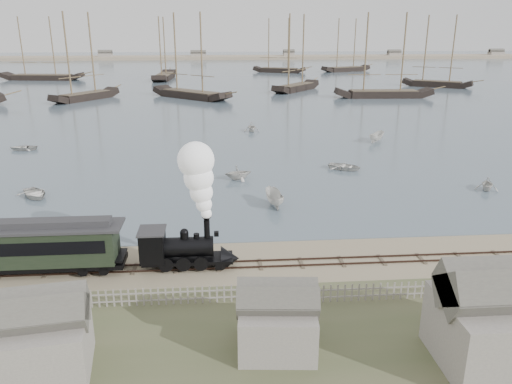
{
  "coord_description": "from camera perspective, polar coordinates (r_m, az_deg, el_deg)",
  "views": [
    {
      "loc": [
        -0.91,
        -34.51,
        16.31
      ],
      "look_at": [
        2.18,
        4.24,
        3.5
      ],
      "focal_mm": 35.0,
      "sensor_mm": 36.0,
      "label": 1
    }
  ],
  "objects": [
    {
      "name": "ground",
      "position": [
        38.18,
        -2.77,
        -7.07
      ],
      "size": [
        600.0,
        600.0,
        0.0
      ],
      "primitive_type": "plane",
      "color": "tan",
      "rests_on": "ground"
    },
    {
      "name": "harbor_water",
      "position": [
        205.16,
        -4.41,
        13.63
      ],
      "size": [
        600.0,
        336.0,
        0.06
      ],
      "primitive_type": "cube",
      "color": "#41535D",
      "rests_on": "ground"
    },
    {
      "name": "rail_track",
      "position": [
        36.37,
        -2.67,
        -8.36
      ],
      "size": [
        120.0,
        1.8,
        0.16
      ],
      "color": "#33221B",
      "rests_on": "ground"
    },
    {
      "name": "picket_fence_west",
      "position": [
        32.47,
        -14.17,
        -12.53
      ],
      "size": [
        19.0,
        0.1,
        1.2
      ],
      "primitive_type": null,
      "color": "gray",
      "rests_on": "ground"
    },
    {
      "name": "picket_fence_east",
      "position": [
        34.28,
        19.5,
        -11.32
      ],
      "size": [
        15.0,
        0.1,
        1.2
      ],
      "primitive_type": null,
      "color": "gray",
      "rests_on": "ground"
    },
    {
      "name": "shed_left",
      "position": [
        28.49,
        -23.49,
        -18.43
      ],
      "size": [
        5.0,
        4.0,
        4.1
      ],
      "primitive_type": null,
      "color": "gray",
      "rests_on": "ground"
    },
    {
      "name": "shed_mid",
      "position": [
        27.95,
        2.39,
        -17.48
      ],
      "size": [
        4.0,
        3.5,
        3.6
      ],
      "primitive_type": null,
      "color": "gray",
      "rests_on": "ground"
    },
    {
      "name": "shed_right",
      "position": [
        29.67,
        25.57,
        -17.15
      ],
      "size": [
        6.0,
        5.0,
        5.1
      ],
      "primitive_type": null,
      "color": "gray",
      "rests_on": "ground"
    },
    {
      "name": "far_spit",
      "position": [
        284.98,
        -4.51,
        14.9
      ],
      "size": [
        500.0,
        20.0,
        1.8
      ],
      "primitive_type": "cube",
      "color": "tan",
      "rests_on": "ground"
    },
    {
      "name": "locomotive",
      "position": [
        34.78,
        -6.83,
        -2.55
      ],
      "size": [
        7.0,
        2.61,
        8.73
      ],
      "color": "black",
      "rests_on": "ground"
    },
    {
      "name": "passenger_coach",
      "position": [
        38.0,
        -25.36,
        -5.5
      ],
      "size": [
        14.01,
        2.7,
        3.4
      ],
      "color": "black",
      "rests_on": "ground"
    },
    {
      "name": "rowboat_0",
      "position": [
        54.95,
        -23.97,
        -0.14
      ],
      "size": [
        4.86,
        4.64,
        0.82
      ],
      "primitive_type": "imported",
      "rotation": [
        0.0,
        0.0,
        0.64
      ],
      "color": "silver",
      "rests_on": "harbor_water"
    },
    {
      "name": "rowboat_1",
      "position": [
        56.05,
        -2.06,
        2.23
      ],
      "size": [
        3.33,
        3.63,
        1.61
      ],
      "primitive_type": "imported",
      "rotation": [
        0.0,
        0.0,
        1.82
      ],
      "color": "silver",
      "rests_on": "harbor_water"
    },
    {
      "name": "rowboat_2",
      "position": [
        47.73,
        2.08,
        -0.74
      ],
      "size": [
        3.94,
        1.89,
        1.47
      ],
      "primitive_type": "imported",
      "rotation": [
        0.0,
        0.0,
        3.27
      ],
      "color": "silver",
      "rests_on": "harbor_water"
    },
    {
      "name": "rowboat_3",
      "position": [
        61.01,
        10.12,
        2.9
      ],
      "size": [
        4.54,
        4.89,
        0.83
      ],
      "primitive_type": "imported",
      "rotation": [
        0.0,
        0.0,
        1.0
      ],
      "color": "silver",
      "rests_on": "harbor_water"
    },
    {
      "name": "rowboat_4",
      "position": [
        57.69,
        24.92,
        0.86
      ],
      "size": [
        3.4,
        3.24,
        1.4
      ],
      "primitive_type": "imported",
      "rotation": [
        0.0,
        0.0,
        5.81
      ],
      "color": "silver",
      "rests_on": "harbor_water"
    },
    {
      "name": "rowboat_5",
      "position": [
        77.26,
        13.61,
        6.14
      ],
      "size": [
        3.75,
        3.63,
        1.46
      ],
      "primitive_type": "imported",
      "rotation": [
        0.0,
        0.0,
        2.39
      ],
      "color": "silver",
      "rests_on": "harbor_water"
    },
    {
      "name": "rowboat_6",
      "position": [
        77.14,
        -25.05,
        4.64
      ],
      "size": [
        2.69,
        3.69,
        0.75
      ],
      "primitive_type": "imported",
      "rotation": [
        0.0,
        0.0,
        4.74
      ],
      "color": "silver",
      "rests_on": "harbor_water"
    },
    {
      "name": "rowboat_7",
      "position": [
        82.69,
        -0.5,
        7.46
      ],
      "size": [
        3.23,
        2.86,
        1.58
      ],
      "primitive_type": "imported",
      "rotation": [
        0.0,
        0.0,
        0.1
      ],
      "color": "silver",
      "rests_on": "harbor_water"
    },
    {
      "name": "schooner_1",
      "position": [
        126.18,
        -19.34,
        14.42
      ],
      "size": [
        14.03,
        18.02,
        20.0
      ],
      "primitive_type": null,
      "rotation": [
        0.0,
        0.0,
        0.98
      ],
      "color": "black",
      "rests_on": "harbor_water"
    },
    {
      "name": "schooner_2",
      "position": [
        123.88,
        -7.61,
        15.19
      ],
      "size": [
        20.46,
        19.86,
        20.0
      ],
      "primitive_type": null,
      "rotation": [
        0.0,
        0.0,
        -0.76
      ],
      "color": "black",
      "rests_on": "harbor_water"
    },
    {
      "name": "schooner_3",
      "position": [
        138.25,
        4.71,
        15.59
      ],
      "size": [
        15.76,
        18.39,
        20.0
      ],
      "primitive_type": null,
      "rotation": [
        0.0,
        0.0,
        0.91
      ],
      "color": "black",
      "rests_on": "harbor_water"
    },
    {
      "name": "schooner_4",
      "position": [
        127.87,
        14.68,
        14.87
      ],
      "size": [
        23.92,
        6.6,
        20.0
      ],
      "primitive_type": null,
      "rotation": [
        0.0,
        0.0,
        -0.05
      ],
      "color": "black",
      "rests_on": "harbor_water"
    },
    {
      "name": "schooner_5",
      "position": [
        155.93,
        20.33,
        14.86
      ],
      "size": [
        18.6,
        14.08,
        20.0
      ],
      "primitive_type": null,
      "rotation": [
        0.0,
        0.0,
        -0.57
      ],
      "color": "black",
      "rests_on": "harbor_water"
    },
    {
      "name": "schooner_6",
      "position": [
        182.01,
        -23.59,
        14.82
      ],
      "size": [
        27.51,
        10.09,
        20.0
      ],
      "primitive_type": null,
      "rotation": [
        0.0,
        0.0,
        -0.15
      ],
      "color": "black",
      "rests_on": "harbor_water"
    },
    {
      "name": "schooner_7",
      "position": [
        172.62,
        -10.62,
        15.87
      ],
      "size": [
        6.86,
        24.03,
        20.0
      ],
      "primitive_type": null,
      "rotation": [
        0.0,
        0.0,
        1.51
      ],
      "color": "black",
      "rests_on": "harbor_water"
    },
    {
      "name": "schooner_8",
      "position": [
        196.38,
        2.7,
        16.39
      ],
      "size": [
        20.25,
        12.11,
        20.0
      ],
      "primitive_type": null,
      "rotation": [
        0.0,
        0.0,
        -0.4
      ],
      "color": "black",
      "rests_on": "harbor_water"
    },
    {
      "name": "schooner_9",
      "position": [
        204.24,
        10.38,
        16.2
      ],
      "size": [
        20.97,
        12.08,
        20.0
      ],
      "primitive_type": null,
      "rotation": [
        0.0,
        0.0,
        0.38
      ],
      "color": "black",
      "rests_on": "harbor_water"
    }
  ]
}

